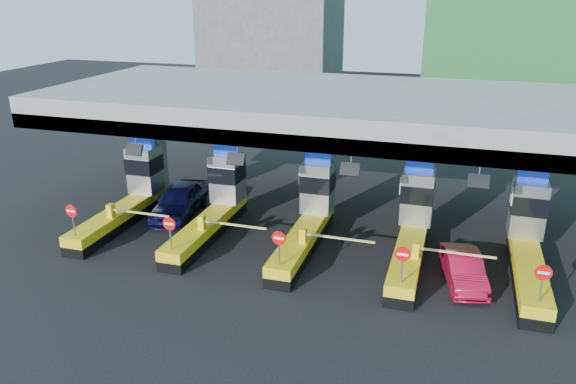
% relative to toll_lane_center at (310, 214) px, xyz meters
% --- Properties ---
extents(ground, '(120.00, 120.00, 0.00)m').
position_rel_toll_lane_center_xyz_m(ground, '(-0.00, -0.28, -1.40)').
color(ground, black).
rests_on(ground, ground).
extents(toll_canopy, '(28.00, 12.09, 7.00)m').
position_rel_toll_lane_center_xyz_m(toll_canopy, '(-0.00, 2.59, 4.74)').
color(toll_canopy, slate).
rests_on(toll_canopy, ground).
extents(toll_lane_far_left, '(4.43, 8.00, 4.16)m').
position_rel_toll_lane_center_xyz_m(toll_lane_far_left, '(-10.00, 0.00, 0.00)').
color(toll_lane_far_left, black).
rests_on(toll_lane_far_left, ground).
extents(toll_lane_left, '(4.43, 8.00, 4.16)m').
position_rel_toll_lane_center_xyz_m(toll_lane_left, '(-5.00, 0.00, 0.00)').
color(toll_lane_left, black).
rests_on(toll_lane_left, ground).
extents(toll_lane_center, '(4.43, 8.00, 4.16)m').
position_rel_toll_lane_center_xyz_m(toll_lane_center, '(0.00, 0.00, 0.00)').
color(toll_lane_center, black).
rests_on(toll_lane_center, ground).
extents(toll_lane_right, '(4.43, 8.00, 4.16)m').
position_rel_toll_lane_center_xyz_m(toll_lane_right, '(5.00, 0.00, 0.00)').
color(toll_lane_right, black).
rests_on(toll_lane_right, ground).
extents(toll_lane_far_right, '(4.43, 8.00, 4.16)m').
position_rel_toll_lane_center_xyz_m(toll_lane_far_right, '(10.00, 0.00, 0.00)').
color(toll_lane_far_right, black).
rests_on(toll_lane_far_right, ground).
extents(bg_building_concrete, '(14.00, 10.00, 18.00)m').
position_rel_toll_lane_center_xyz_m(bg_building_concrete, '(-14.00, 35.72, 7.60)').
color(bg_building_concrete, '#4C4C49').
rests_on(bg_building_concrete, ground).
extents(van, '(2.89, 5.48, 1.78)m').
position_rel_toll_lane_center_xyz_m(van, '(-7.66, 0.91, -0.51)').
color(van, black).
rests_on(van, ground).
extents(red_car, '(2.22, 4.27, 1.34)m').
position_rel_toll_lane_center_xyz_m(red_car, '(7.36, -2.32, -0.73)').
color(red_car, '#AB0D2A').
rests_on(red_car, ground).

